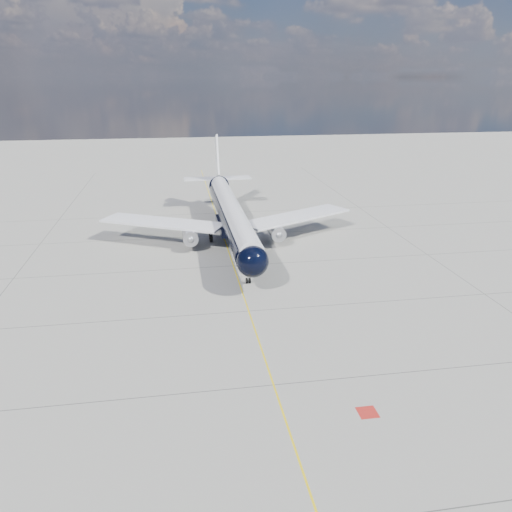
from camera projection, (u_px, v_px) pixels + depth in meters
The scene contains 4 objects.
ground at pixel (230, 254), 76.65m from camera, with size 320.00×320.00×0.00m, color gray.
taxiway_centerline at pixel (233, 266), 72.00m from camera, with size 0.16×160.00×0.01m, color #E0BE0B.
red_marking at pixel (367, 412), 40.52m from camera, with size 1.60×1.60×0.01m, color maroon.
main_airliner at pixel (231, 213), 81.94m from camera, with size 42.73×51.86×15.02m.
Camera 1 is at (-7.60, -41.93, 25.69)m, focal length 35.00 mm.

